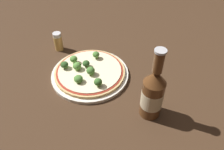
{
  "coord_description": "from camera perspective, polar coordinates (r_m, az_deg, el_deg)",
  "views": [
    {
      "loc": [
        0.3,
        -0.5,
        0.53
      ],
      "look_at": [
        0.1,
        -0.03,
        0.06
      ],
      "focal_mm": 35.0,
      "sensor_mm": 36.0,
      "label": 1
    }
  ],
  "objects": [
    {
      "name": "pizza",
      "position": [
        0.78,
        -5.57,
        1.1
      ],
      "size": [
        0.25,
        0.25,
        0.01
      ],
      "color": "tan",
      "rests_on": "plate"
    },
    {
      "name": "broccoli_floret_5",
      "position": [
        0.7,
        -3.67,
        -1.84
      ],
      "size": [
        0.03,
        0.03,
        0.03
      ],
      "color": "#7A9E5B",
      "rests_on": "pizza"
    },
    {
      "name": "ground_plane",
      "position": [
        0.79,
        -5.71,
        -0.07
      ],
      "size": [
        3.0,
        3.0,
        0.0
      ],
      "primitive_type": "plane",
      "color": "#3D2819"
    },
    {
      "name": "beer_bottle",
      "position": [
        0.62,
        10.6,
        -4.74
      ],
      "size": [
        0.06,
        0.06,
        0.23
      ],
      "color": "#563319",
      "rests_on": "ground_plane"
    },
    {
      "name": "broccoli_floret_6",
      "position": [
        0.78,
        -12.35,
        2.65
      ],
      "size": [
        0.03,
        0.03,
        0.03
      ],
      "color": "#7A9E5B",
      "rests_on": "pizza"
    },
    {
      "name": "broccoli_floret_0",
      "position": [
        0.77,
        -9.13,
        2.34
      ],
      "size": [
        0.03,
        0.03,
        0.03
      ],
      "color": "#7A9E5B",
      "rests_on": "pizza"
    },
    {
      "name": "broccoli_floret_1",
      "position": [
        0.78,
        -6.79,
        3.01
      ],
      "size": [
        0.03,
        0.03,
        0.02
      ],
      "color": "#7A9E5B",
      "rests_on": "pizza"
    },
    {
      "name": "broccoli_floret_2",
      "position": [
        0.81,
        -4.21,
        5.35
      ],
      "size": [
        0.03,
        0.03,
        0.03
      ],
      "color": "#7A9E5B",
      "rests_on": "pizza"
    },
    {
      "name": "broccoli_floret_4",
      "position": [
        0.74,
        -5.61,
        1.16
      ],
      "size": [
        0.03,
        0.03,
        0.03
      ],
      "color": "#7A9E5B",
      "rests_on": "pizza"
    },
    {
      "name": "pepper_shaker",
      "position": [
        0.91,
        -13.9,
        8.5
      ],
      "size": [
        0.03,
        0.03,
        0.08
      ],
      "color": "tan",
      "rests_on": "ground_plane"
    },
    {
      "name": "broccoli_floret_7",
      "position": [
        0.72,
        -8.78,
        -0.99
      ],
      "size": [
        0.03,
        0.03,
        0.02
      ],
      "color": "#7A9E5B",
      "rests_on": "pizza"
    },
    {
      "name": "broccoli_floret_3",
      "position": [
        0.8,
        -9.99,
        4.14
      ],
      "size": [
        0.03,
        0.03,
        0.03
      ],
      "color": "#7A9E5B",
      "rests_on": "pizza"
    },
    {
      "name": "plate",
      "position": [
        0.79,
        -5.58,
        0.4
      ],
      "size": [
        0.27,
        0.27,
        0.01
      ],
      "color": "silver",
      "rests_on": "ground_plane"
    }
  ]
}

